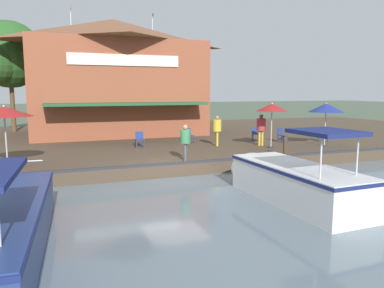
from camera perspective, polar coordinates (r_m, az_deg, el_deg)
name	(u,v)px	position (r m, az deg, el deg)	size (l,w,h in m)	color
ground_plane	(175,179)	(15.83, -2.67, -5.34)	(220.00, 220.00, 0.00)	#4C5B47
quay_deck	(125,140)	(26.31, -10.10, 0.55)	(22.00, 56.00, 0.60)	#4C3D2D
quay_edge_fender	(174,163)	(15.79, -2.80, -2.97)	(0.20, 50.40, 0.10)	#2D2D33
waterfront_restaurant	(115,76)	(28.41, -11.69, 10.09)	(10.42, 12.21, 8.92)	brown
patio_umbrella_back_row	(272,108)	(20.77, 12.09, 5.45)	(1.71, 1.71, 2.45)	#B7B7B7
patio_umbrella_mid_patio_left	(326,108)	(22.13, 19.76, 5.20)	(1.94, 1.94, 2.44)	#B7B7B7
patio_umbrella_by_entrance	(4,112)	(16.68, -26.73, 4.44)	(2.20, 2.20, 2.51)	#B7B7B7
cafe_chair_beside_entrance	(323,134)	(24.35, 19.31, 1.47)	(0.54, 0.54, 0.85)	navy
cafe_chair_far_corner_seat	(140,138)	(20.88, -7.98, 0.84)	(0.49, 0.49, 0.85)	navy
cafe_chair_back_row_seat	(189,135)	(22.54, -0.53, 1.44)	(0.51, 0.51, 0.85)	navy
cafe_chair_under_first_umbrella	(256,133)	(23.80, 9.68, 1.67)	(0.57, 0.57, 0.85)	navy
cafe_chair_facing_river	(282,134)	(23.36, 13.51, 1.44)	(0.55, 0.55, 0.85)	navy
person_at_quay_edge	(217,127)	(21.13, 3.83, 2.62)	(0.48, 0.48, 1.71)	gold
person_mid_patio	(185,138)	(16.57, -1.01, 0.84)	(0.45, 0.45, 1.59)	#4C4C56
person_near_entrance	(261,126)	(21.56, 10.49, 2.75)	(0.50, 0.50, 1.78)	gold
motorboat_outer_channel	(286,178)	(13.04, 14.15, -5.07)	(6.23, 2.03, 2.48)	white
mooring_post	(285,145)	(18.45, 13.99, -0.20)	(0.22, 0.22, 0.97)	#473323
tree_downstream_bank	(6,56)	(31.60, -26.45, 11.92)	(5.21, 4.97, 8.29)	brown
tree_behind_restaurant	(91,75)	(30.08, -15.16, 10.05)	(4.79, 4.56, 6.68)	brown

